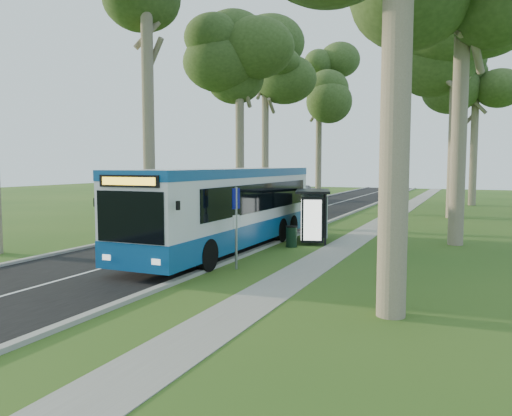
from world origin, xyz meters
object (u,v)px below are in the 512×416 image
(bus_shelter, at_px, (313,206))
(litter_bin, at_px, (291,236))
(bus, at_px, (227,208))
(car_silver, at_px, (269,194))
(bus_stop_sign, at_px, (236,219))
(car_white, at_px, (299,192))

(bus_shelter, bearing_deg, litter_bin, -125.52)
(bus, xyz_separation_m, car_silver, (-8.22, 24.64, -0.96))
(bus_stop_sign, xyz_separation_m, bus_shelter, (0.67, 6.66, -0.05))
(litter_bin, height_order, car_silver, car_silver)
(bus_shelter, relative_size, litter_bin, 3.39)
(car_silver, bearing_deg, car_white, 59.80)
(bus_shelter, bearing_deg, car_white, 93.13)
(bus, distance_m, car_silver, 25.99)
(car_silver, bearing_deg, bus_shelter, -71.10)
(bus, xyz_separation_m, bus_stop_sign, (1.98, -3.23, -0.03))
(bus, height_order, bus_shelter, bus)
(bus_shelter, distance_m, car_silver, 23.85)
(bus_shelter, xyz_separation_m, car_silver, (-10.88, 21.21, -0.88))
(bus_stop_sign, height_order, bus_shelter, bus_stop_sign)
(bus, bearing_deg, bus_shelter, 52.02)
(bus_shelter, xyz_separation_m, litter_bin, (-0.50, -1.51, -1.23))
(bus_stop_sign, xyz_separation_m, car_silver, (-10.21, 27.86, -0.93))
(car_white, bearing_deg, litter_bin, -62.54)
(bus, relative_size, car_silver, 2.60)
(litter_bin, relative_size, car_white, 0.19)
(litter_bin, bearing_deg, car_silver, 114.56)
(car_white, bearing_deg, car_silver, -102.75)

